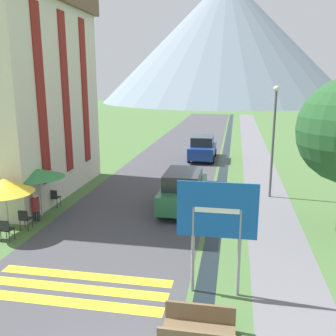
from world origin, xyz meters
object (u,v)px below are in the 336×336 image
road_sign (217,220)px  cafe_chair_far_left (54,197)px  parked_car_near (183,190)px  cafe_chair_nearest (6,228)px  person_seated_far (36,206)px  cafe_umbrella_front_yellow (4,186)px  footbridge (198,333)px  cafe_chair_middle (31,207)px  parked_car_far (203,148)px  cafe_umbrella_middle_green (39,173)px  streetlamp (274,133)px  hotel_building (12,85)px  cafe_chair_near_left (25,218)px

road_sign → cafe_chair_far_left: (-7.88, 6.03, -1.69)m
parked_car_near → cafe_chair_nearest: parked_car_near is taller
person_seated_far → cafe_umbrella_front_yellow: bearing=-103.3°
footbridge → cafe_umbrella_front_yellow: bearing=148.4°
cafe_chair_middle → cafe_umbrella_front_yellow: cafe_umbrella_front_yellow is taller
parked_car_far → parked_car_near: bearing=-89.6°
cafe_umbrella_middle_green → streetlamp: 11.25m
cafe_chair_far_left → cafe_umbrella_front_yellow: size_ratio=0.38×
hotel_building → footbridge: 15.69m
cafe_chair_middle → parked_car_far: bearing=60.9°
cafe_chair_nearest → cafe_umbrella_front_yellow: 1.62m
footbridge → cafe_umbrella_middle_green: 10.47m
cafe_chair_middle → streetlamp: size_ratio=0.15×
hotel_building → streetlamp: (13.13, 1.35, -2.33)m
hotel_building → road_sign: hotel_building is taller
parked_car_far → cafe_umbrella_middle_green: cafe_umbrella_middle_green is taller
footbridge → person_seated_far: size_ratio=1.37×
cafe_chair_middle → footbridge: bearing=-44.3°
person_seated_far → streetlamp: size_ratio=0.22×
cafe_chair_near_left → cafe_umbrella_front_yellow: cafe_umbrella_front_yellow is taller
footbridge → cafe_umbrella_middle_green: bearing=137.6°
cafe_chair_nearest → road_sign: bearing=-3.2°
cafe_chair_middle → cafe_umbrella_front_yellow: size_ratio=0.38×
footbridge → cafe_chair_middle: cafe_chair_middle is taller
footbridge → cafe_chair_near_left: 9.20m
cafe_chair_nearest → streetlamp: streetlamp is taller
parked_car_far → cafe_umbrella_middle_green: bearing=-114.2°
cafe_chair_near_left → person_seated_far: 1.01m
person_seated_far → footbridge: bearing=-40.0°
footbridge → parked_car_near: size_ratio=0.38×
cafe_chair_middle → streetlamp: bearing=21.0°
parked_car_near → cafe_chair_near_left: (-5.88, -3.71, -0.40)m
cafe_umbrella_front_yellow → road_sign: bearing=-18.7°
road_sign → parked_car_near: size_ratio=0.73×
footbridge → cafe_chair_nearest: bearing=150.9°
cafe_umbrella_front_yellow → streetlamp: (10.43, 6.73, 1.32)m
cafe_chair_far_left → road_sign: bearing=-42.5°
cafe_chair_near_left → cafe_umbrella_front_yellow: bearing=-151.9°
road_sign → cafe_chair_near_left: 8.56m
footbridge → cafe_umbrella_front_yellow: 9.43m
hotel_building → cafe_umbrella_middle_green: size_ratio=4.69×
hotel_building → cafe_umbrella_front_yellow: (2.70, -5.38, -3.65)m
parked_car_near → streetlamp: streetlamp is taller
parked_car_near → cafe_umbrella_front_yellow: cafe_umbrella_front_yellow is taller
cafe_chair_middle → cafe_umbrella_middle_green: cafe_umbrella_middle_green is taller
cafe_chair_far_left → cafe_umbrella_middle_green: 1.86m
cafe_chair_far_left → person_seated_far: size_ratio=0.68×
footbridge → parked_car_far: (-1.69, 20.16, 0.68)m
cafe_umbrella_front_yellow → parked_car_near: bearing=33.7°
road_sign → cafe_chair_nearest: (-7.84, 2.11, -1.69)m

